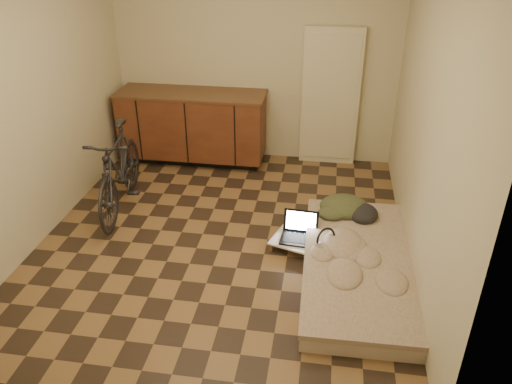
# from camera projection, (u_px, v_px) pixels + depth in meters

# --- Properties ---
(room_shell) EXTENTS (3.50, 4.00, 2.60)m
(room_shell) POSITION_uv_depth(u_px,v_px,m) (220.00, 112.00, 4.35)
(room_shell) COLOR brown
(room_shell) RESTS_ON ground
(cabinets) EXTENTS (1.84, 0.62, 0.91)m
(cabinets) POSITION_uv_depth(u_px,v_px,m) (193.00, 126.00, 6.33)
(cabinets) COLOR black
(cabinets) RESTS_ON ground
(appliance_panel) EXTENTS (0.70, 0.10, 1.70)m
(appliance_panel) POSITION_uv_depth(u_px,v_px,m) (330.00, 98.00, 6.12)
(appliance_panel) COLOR beige
(appliance_panel) RESTS_ON ground
(bicycle) EXTENTS (0.65, 1.60, 1.01)m
(bicycle) POSITION_uv_depth(u_px,v_px,m) (118.00, 166.00, 5.23)
(bicycle) COLOR black
(bicycle) RESTS_ON ground
(futon) EXTENTS (1.00, 2.02, 0.17)m
(futon) POSITION_uv_depth(u_px,v_px,m) (358.00, 266.00, 4.40)
(futon) COLOR #C0AF9A
(futon) RESTS_ON ground
(clothing_pile) EXTENTS (0.54, 0.45, 0.21)m
(clothing_pile) POSITION_uv_depth(u_px,v_px,m) (349.00, 203.00, 5.00)
(clothing_pile) COLOR #394126
(clothing_pile) RESTS_ON futon
(headphones) EXTENTS (0.33, 0.33, 0.16)m
(headphones) POSITION_uv_depth(u_px,v_px,m) (326.00, 238.00, 4.49)
(headphones) COLOR black
(headphones) RESTS_ON futon
(lap_desk) EXTENTS (0.68, 0.55, 0.10)m
(lap_desk) POSITION_uv_depth(u_px,v_px,m) (304.00, 242.00, 4.73)
(lap_desk) COLOR brown
(lap_desk) RESTS_ON ground
(laptop) EXTENTS (0.36, 0.32, 0.23)m
(laptop) POSITION_uv_depth(u_px,v_px,m) (299.00, 233.00, 4.75)
(laptop) COLOR black
(laptop) RESTS_ON lap_desk
(mouse) EXTENTS (0.08, 0.10, 0.03)m
(mouse) POSITION_uv_depth(u_px,v_px,m) (323.00, 249.00, 4.57)
(mouse) COLOR white
(mouse) RESTS_ON lap_desk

